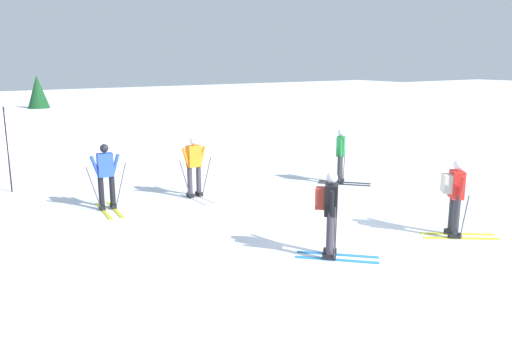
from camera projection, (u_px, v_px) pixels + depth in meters
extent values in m
plane|color=silver|center=(351.00, 237.00, 11.15)|extent=(120.00, 120.00, 0.00)
cube|color=silver|center=(91.00, 117.00, 26.34)|extent=(80.00, 8.52, 1.75)
cube|color=gold|center=(115.00, 209.00, 13.16)|extent=(0.24, 1.60, 0.02)
cube|color=gold|center=(104.00, 211.00, 13.02)|extent=(0.24, 1.60, 0.02)
cube|color=black|center=(113.00, 206.00, 13.27)|extent=(0.14, 0.27, 0.10)
cube|color=black|center=(102.00, 207.00, 13.14)|extent=(0.14, 0.27, 0.10)
cylinder|color=black|center=(112.00, 188.00, 13.17)|extent=(0.14, 0.14, 0.85)
cylinder|color=black|center=(101.00, 189.00, 13.04)|extent=(0.14, 0.14, 0.85)
cube|color=#284CB7|center=(105.00, 165.00, 12.97)|extent=(0.40, 0.28, 0.60)
cylinder|color=#284CB7|center=(115.00, 165.00, 13.07)|extent=(0.26, 0.11, 0.55)
cylinder|color=#284CB7|center=(95.00, 166.00, 12.84)|extent=(0.26, 0.11, 0.55)
sphere|color=black|center=(104.00, 148.00, 12.88)|extent=(0.22, 0.22, 0.22)
cylinder|color=#38383D|center=(121.00, 186.00, 13.16)|extent=(0.34, 0.06, 1.19)
cylinder|color=#38383D|center=(94.00, 189.00, 12.85)|extent=(0.34, 0.06, 1.19)
cube|color=gold|center=(457.00, 234.00, 11.32)|extent=(1.33, 1.03, 0.02)
cube|color=gold|center=(461.00, 238.00, 11.05)|extent=(1.33, 1.03, 0.02)
cube|color=black|center=(450.00, 231.00, 11.32)|extent=(0.28, 0.25, 0.10)
cube|color=black|center=(455.00, 235.00, 11.05)|extent=(0.28, 0.25, 0.10)
cylinder|color=#2D2D33|center=(452.00, 211.00, 11.22)|extent=(0.14, 0.14, 0.85)
cylinder|color=#2D2D33|center=(456.00, 214.00, 10.94)|extent=(0.14, 0.14, 0.85)
cube|color=red|center=(457.00, 185.00, 10.95)|extent=(0.42, 0.45, 0.60)
cylinder|color=red|center=(454.00, 182.00, 11.19)|extent=(0.23, 0.26, 0.55)
cylinder|color=red|center=(462.00, 188.00, 10.71)|extent=(0.23, 0.26, 0.55)
sphere|color=silver|center=(458.00, 165.00, 10.86)|extent=(0.22, 0.22, 0.22)
cylinder|color=#38383D|center=(454.00, 209.00, 11.40)|extent=(0.22, 0.28, 1.07)
cylinder|color=#38383D|center=(464.00, 218.00, 10.75)|extent=(0.22, 0.28, 1.07)
cube|color=#B7B2A3|center=(447.00, 183.00, 10.95)|extent=(0.31, 0.33, 0.40)
cube|color=silver|center=(202.00, 197.00, 14.35)|extent=(0.15, 1.60, 0.02)
cube|color=silver|center=(193.00, 199.00, 14.19)|extent=(0.15, 1.60, 0.02)
cube|color=black|center=(199.00, 194.00, 14.45)|extent=(0.13, 0.26, 0.10)
cube|color=black|center=(190.00, 195.00, 14.29)|extent=(0.13, 0.26, 0.10)
cylinder|color=#38333D|center=(199.00, 177.00, 14.35)|extent=(0.14, 0.14, 0.85)
cylinder|color=#38333D|center=(190.00, 179.00, 14.19)|extent=(0.14, 0.14, 0.85)
cube|color=orange|center=(194.00, 156.00, 14.14)|extent=(0.39, 0.25, 0.60)
cylinder|color=orange|center=(202.00, 156.00, 14.27)|extent=(0.26, 0.10, 0.55)
cylinder|color=orange|center=(186.00, 158.00, 13.98)|extent=(0.26, 0.10, 0.55)
sphere|color=silver|center=(193.00, 141.00, 14.04)|extent=(0.22, 0.22, 0.22)
cylinder|color=#38383D|center=(206.00, 177.00, 14.38)|extent=(0.33, 0.04, 1.12)
cylinder|color=#38383D|center=(185.00, 180.00, 13.99)|extent=(0.33, 0.04, 1.12)
cube|color=#237AC6|center=(337.00, 255.00, 10.13)|extent=(1.19, 1.20, 0.02)
cube|color=#237AC6|center=(337.00, 260.00, 9.87)|extent=(1.19, 1.20, 0.02)
cube|color=black|center=(330.00, 251.00, 10.15)|extent=(0.27, 0.27, 0.10)
cube|color=black|center=(329.00, 256.00, 9.88)|extent=(0.27, 0.27, 0.10)
cylinder|color=#38333D|center=(331.00, 228.00, 10.05)|extent=(0.14, 0.14, 0.85)
cylinder|color=#38333D|center=(330.00, 233.00, 9.78)|extent=(0.14, 0.14, 0.85)
cube|color=black|center=(331.00, 200.00, 9.78)|extent=(0.44, 0.44, 0.60)
cylinder|color=black|center=(333.00, 197.00, 10.02)|extent=(0.24, 0.24, 0.55)
cylinder|color=black|center=(332.00, 204.00, 9.54)|extent=(0.24, 0.24, 0.55)
sphere|color=silver|center=(332.00, 178.00, 9.69)|extent=(0.22, 0.22, 0.22)
cylinder|color=#38383D|center=(336.00, 224.00, 10.21)|extent=(0.26, 0.25, 1.17)
cylinder|color=#38383D|center=(335.00, 235.00, 9.57)|extent=(0.26, 0.25, 1.17)
cube|color=maroon|center=(320.00, 198.00, 9.82)|extent=(0.33, 0.33, 0.40)
cube|color=black|center=(345.00, 182.00, 16.05)|extent=(1.13, 1.25, 0.02)
cube|color=black|center=(344.00, 184.00, 15.79)|extent=(1.13, 1.25, 0.02)
cube|color=black|center=(340.00, 180.00, 16.08)|extent=(0.26, 0.27, 0.10)
cube|color=black|center=(339.00, 182.00, 15.81)|extent=(0.26, 0.27, 0.10)
cylinder|color=#2D2D33|center=(340.00, 165.00, 15.97)|extent=(0.14, 0.14, 0.85)
cylinder|color=#2D2D33|center=(340.00, 167.00, 15.71)|extent=(0.14, 0.14, 0.85)
cube|color=#23843D|center=(341.00, 146.00, 15.71)|extent=(0.44, 0.43, 0.60)
cylinder|color=#23843D|center=(342.00, 145.00, 15.94)|extent=(0.25, 0.24, 0.55)
cylinder|color=#23843D|center=(341.00, 148.00, 15.47)|extent=(0.25, 0.24, 0.55)
sphere|color=silver|center=(341.00, 132.00, 15.62)|extent=(0.22, 0.22, 0.22)
cylinder|color=#38383D|center=(344.00, 166.00, 16.11)|extent=(0.31, 0.28, 1.00)
cylinder|color=#38383D|center=(342.00, 170.00, 15.54)|extent=(0.31, 0.28, 1.00)
cylinder|color=black|center=(8.00, 150.00, 14.69)|extent=(0.04, 0.04, 2.48)
cylinder|color=#513823|center=(42.00, 139.00, 21.96)|extent=(0.22, 0.22, 0.82)
cone|color=#14421E|center=(39.00, 103.00, 21.62)|extent=(1.48, 1.48, 2.30)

